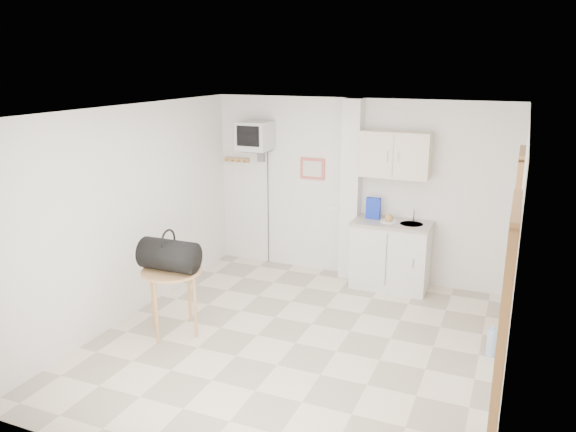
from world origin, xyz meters
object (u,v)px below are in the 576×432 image
at_px(round_table, 172,278).
at_px(duffel_bag, 169,255).
at_px(crt_television, 255,137).
at_px(water_bottle, 492,342).

height_order(round_table, duffel_bag, duffel_bag).
relative_size(round_table, duffel_bag, 1.17).
bearing_deg(round_table, crt_television, 92.01).
bearing_deg(duffel_bag, water_bottle, 13.35).
bearing_deg(round_table, water_bottle, 13.95).
xyz_separation_m(round_table, duffel_bag, (-0.01, -0.02, 0.27)).
height_order(round_table, water_bottle, round_table).
distance_m(crt_television, duffel_bag, 2.53).
relative_size(crt_television, round_table, 2.88).
distance_m(round_table, duffel_bag, 0.27).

